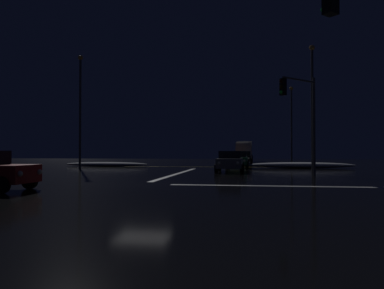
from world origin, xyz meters
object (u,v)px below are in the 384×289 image
(sedan_orange, at_px, (241,157))
(traffic_signal_ne, at_px, (302,107))
(sedan_green, at_px, (238,159))
(box_truck, at_px, (244,150))
(sedan_gray, at_px, (230,161))
(sedan_white, at_px, (238,158))
(sedan_black, at_px, (244,157))
(streetlamp_right_far, at_px, (292,120))
(streetlamp_left_near, at_px, (80,104))
(streetlamp_right_near, at_px, (312,99))

(sedan_orange, distance_m, traffic_signal_ne, 28.29)
(sedan_green, height_order, box_truck, box_truck)
(sedan_gray, distance_m, sedan_green, 6.77)
(sedan_white, distance_m, sedan_black, 6.26)
(sedan_white, relative_size, streetlamp_right_far, 0.46)
(sedan_white, relative_size, sedan_black, 1.00)
(traffic_signal_ne, relative_size, streetlamp_right_far, 0.69)
(sedan_orange, xyz_separation_m, traffic_signal_ne, (4.66, -27.67, 3.61))
(sedan_white, height_order, streetlamp_left_near, streetlamp_left_near)
(sedan_white, bearing_deg, sedan_orange, 89.95)
(sedan_black, distance_m, sedan_orange, 5.32)
(sedan_gray, height_order, box_truck, box_truck)
(sedan_orange, distance_m, box_truck, 7.92)
(streetlamp_right_far, height_order, streetlamp_left_near, streetlamp_left_near)
(sedan_gray, bearing_deg, sedan_orange, 89.61)
(streetlamp_right_far, bearing_deg, sedan_orange, 138.54)
(streetlamp_right_near, bearing_deg, sedan_green, 147.98)
(sedan_white, xyz_separation_m, streetlamp_right_far, (6.29, 5.99, 4.62))
(sedan_gray, height_order, traffic_signal_ne, traffic_signal_ne)
(sedan_green, height_order, sedan_white, same)
(streetlamp_right_far, bearing_deg, sedan_black, 177.55)
(sedan_black, height_order, traffic_signal_ne, traffic_signal_ne)
(streetlamp_right_near, xyz_separation_m, streetlamp_left_near, (-19.80, -0.00, -0.02))
(sedan_green, xyz_separation_m, streetlamp_right_near, (6.12, -3.83, 4.96))
(sedan_white, relative_size, sedan_orange, 1.00)
(sedan_gray, distance_m, sedan_orange, 24.49)
(box_truck, relative_size, streetlamp_right_near, 0.82)
(sedan_gray, bearing_deg, sedan_black, 88.08)
(sedan_gray, relative_size, sedan_black, 1.00)
(sedan_green, relative_size, box_truck, 0.52)
(box_truck, relative_size, traffic_signal_ne, 1.28)
(sedan_white, bearing_deg, sedan_black, 85.55)
(sedan_black, height_order, streetlamp_right_far, streetlamp_right_far)
(box_truck, xyz_separation_m, streetlamp_right_far, (5.97, -13.41, 3.71))
(sedan_black, distance_m, traffic_signal_ne, 23.04)
(traffic_signal_ne, height_order, streetlamp_right_far, streetlamp_right_far)
(sedan_gray, xyz_separation_m, sedan_white, (0.16, 12.94, 0.00))
(streetlamp_right_near, distance_m, streetlamp_left_near, 19.80)
(traffic_signal_ne, height_order, streetlamp_left_near, streetlamp_left_near)
(traffic_signal_ne, xyz_separation_m, streetlamp_left_near, (-18.18, 6.12, 1.33))
(sedan_green, bearing_deg, streetlamp_left_near, -164.36)
(streetlamp_left_near, bearing_deg, box_truck, 64.82)
(sedan_gray, distance_m, sedan_black, 19.20)
(sedan_gray, relative_size, streetlamp_left_near, 0.43)
(traffic_signal_ne, bearing_deg, sedan_orange, 99.56)
(box_truck, bearing_deg, sedan_orange, -92.24)
(sedan_gray, bearing_deg, box_truck, 89.16)
(sedan_white, bearing_deg, sedan_gray, -90.69)
(sedan_orange, relative_size, streetlamp_right_far, 0.46)
(sedan_white, xyz_separation_m, sedan_orange, (0.01, 11.54, 0.00))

